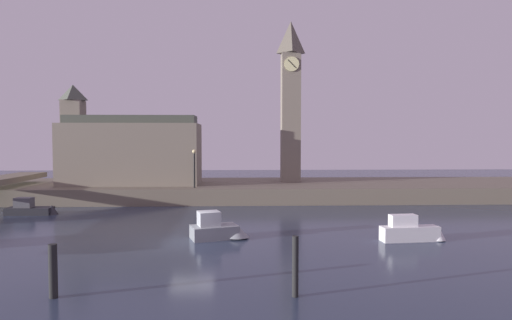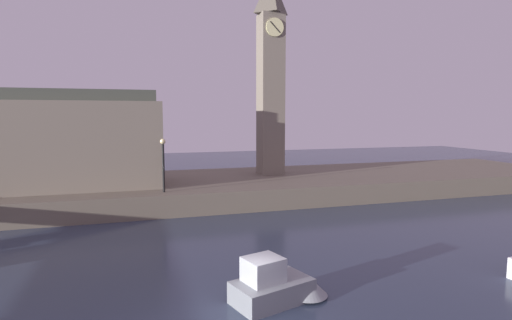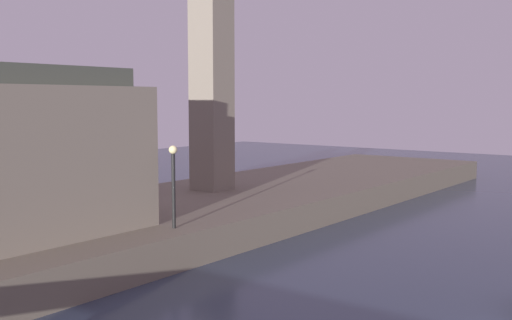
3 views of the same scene
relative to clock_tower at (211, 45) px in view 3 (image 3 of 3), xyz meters
The scene contains 3 objects.
far_embankment 12.54m from the clock_tower, 169.95° to the right, with size 70.00×12.00×1.50m, color #6B6051.
clock_tower is the anchor object (origin of this frame).
streetlamp 13.06m from the clock_tower, 147.08° to the right, with size 0.36×0.36×3.53m.
Camera 3 is at (-19.83, -3.06, 6.96)m, focal length 43.26 mm.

